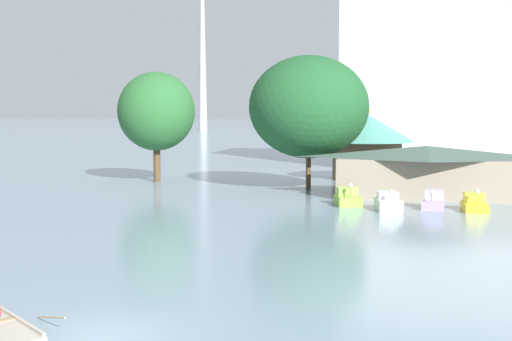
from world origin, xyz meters
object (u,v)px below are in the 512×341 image
object	(u,v)px
pedal_boat_lime	(348,198)
pedal_boat_white	(388,203)
shoreline_tree_tall_left	(156,111)
distant_broadcast_tower	(202,5)
pedal_boat_yellow	(474,204)
pedal_boat_lavender	(434,201)
background_building_block	(443,81)
green_roof_pavilion	(367,141)
shoreline_tree_mid	(309,107)
boathouse	(427,171)

from	to	relation	value
pedal_boat_lime	pedal_boat_white	xyz separation A→B (m)	(2.94, -2.05, 0.01)
shoreline_tree_tall_left	distant_broadcast_tower	distance (m)	223.51
pedal_boat_yellow	shoreline_tree_tall_left	distance (m)	33.13
pedal_boat_lavender	background_building_block	xyz separation A→B (m)	(3.59, 44.35, 10.65)
pedal_boat_lavender	green_roof_pavilion	world-z (taller)	green_roof_pavilion
pedal_boat_white	shoreline_tree_tall_left	xyz separation A→B (m)	(-22.76, 16.12, 6.47)
pedal_boat_lime	distant_broadcast_tower	world-z (taller)	distant_broadcast_tower
shoreline_tree_tall_left	background_building_block	bearing A→B (deg)	45.06
pedal_boat_lavender	pedal_boat_white	bearing A→B (deg)	-56.30
shoreline_tree_mid	background_building_block	world-z (taller)	background_building_block
pedal_boat_yellow	shoreline_tree_mid	size ratio (longest dim) A/B	0.24
boathouse	green_roof_pavilion	xyz separation A→B (m)	(-5.31, 14.89, 1.73)
pedal_boat_yellow	shoreline_tree_tall_left	bearing A→B (deg)	-120.59
pedal_boat_white	shoreline_tree_mid	bearing A→B (deg)	-160.69
pedal_boat_lime	background_building_block	bearing A→B (deg)	152.60
pedal_boat_lime	pedal_boat_white	bearing A→B (deg)	40.32
background_building_block	pedal_boat_lime	bearing A→B (deg)	-102.56
pedal_boat_yellow	green_roof_pavilion	xyz separation A→B (m)	(-8.19, 22.26, 3.42)
pedal_boat_lavender	green_roof_pavilion	bearing A→B (deg)	-155.57
pedal_boat_white	pedal_boat_lavender	bearing A→B (deg)	102.38
boathouse	distant_broadcast_tower	world-z (taller)	distant_broadcast_tower
background_building_block	pedal_boat_yellow	bearing A→B (deg)	-91.13
pedal_boat_lavender	pedal_boat_yellow	bearing A→B (deg)	88.66
pedal_boat_lavender	green_roof_pavilion	xyz separation A→B (m)	(-5.49, 21.70, 3.37)
pedal_boat_yellow	boathouse	bearing A→B (deg)	-161.11
shoreline_tree_mid	pedal_boat_white	bearing A→B (deg)	-59.60
shoreline_tree_tall_left	pedal_boat_white	bearing A→B (deg)	-35.31
pedal_boat_lavender	pedal_boat_yellow	xyz separation A→B (m)	(2.70, -0.55, -0.04)
pedal_boat_yellow	boathouse	xyz separation A→B (m)	(-2.89, 7.37, 1.69)
boathouse	pedal_boat_lavender	bearing A→B (deg)	-88.44
pedal_boat_white	pedal_boat_lavender	size ratio (longest dim) A/B	1.02
pedal_boat_yellow	boathouse	size ratio (longest dim) A/B	0.18
pedal_boat_white	green_roof_pavilion	bearing A→B (deg)	174.58
pedal_boat_lime	background_building_block	xyz separation A→B (m)	(9.73, 43.69, 10.66)
pedal_boat_white	green_roof_pavilion	distance (m)	23.45
pedal_boat_lavender	green_roof_pavilion	size ratio (longest dim) A/B	0.28
pedal_boat_yellow	green_roof_pavilion	bearing A→B (deg)	-162.31
pedal_boat_lime	distant_broadcast_tower	bearing A→B (deg)	-176.55
pedal_boat_white	pedal_boat_yellow	world-z (taller)	pedal_boat_yellow
pedal_boat_lime	boathouse	size ratio (longest dim) A/B	0.18
pedal_boat_yellow	shoreline_tree_tall_left	world-z (taller)	shoreline_tree_tall_left
pedal_boat_lime	shoreline_tree_tall_left	bearing A→B (deg)	-140.22
background_building_block	distant_broadcast_tower	world-z (taller)	distant_broadcast_tower
pedal_boat_white	background_building_block	xyz separation A→B (m)	(6.79, 45.74, 10.66)
shoreline_tree_tall_left	pedal_boat_lime	bearing A→B (deg)	-35.38
pedal_boat_lime	distant_broadcast_tower	size ratio (longest dim) A/B	0.02
pedal_boat_lime	background_building_block	distance (m)	46.01
background_building_block	green_roof_pavilion	bearing A→B (deg)	-111.86
distant_broadcast_tower	background_building_block	bearing A→B (deg)	-65.15
pedal_boat_lavender	green_roof_pavilion	distance (m)	22.64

